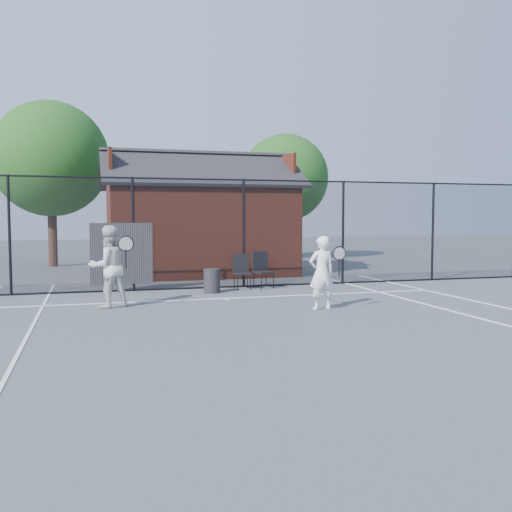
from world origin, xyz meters
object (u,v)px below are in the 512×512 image
object	(u,v)px
player_back	(108,266)
chair_left	(242,272)
player_front	(322,273)
waste_bin	(212,281)
clubhouse	(199,227)
chair_right	(264,270)

from	to	relation	value
player_back	chair_left	size ratio (longest dim) A/B	1.92
player_front	waste_bin	bearing A→B (deg)	117.80
clubhouse	chair_right	distance (m)	4.64
player_front	chair_right	xyz separation A→B (m)	(-0.15, 3.72, -0.29)
player_back	chair_left	world-z (taller)	player_back
player_back	chair_right	distance (m)	4.73
player_front	waste_bin	world-z (taller)	player_front
clubhouse	chair_left	bearing A→B (deg)	-85.38
clubhouse	player_back	bearing A→B (deg)	-116.09
player_front	chair_left	size ratio (longest dim) A/B	1.69
clubhouse	player_front	world-z (taller)	clubhouse
player_back	waste_bin	size ratio (longest dim) A/B	2.87
chair_left	chair_right	distance (m)	0.60
player_front	player_back	xyz separation A→B (m)	(-4.33, 1.54, 0.11)
player_front	chair_right	distance (m)	3.73
chair_left	chair_right	size ratio (longest dim) A/B	0.94
chair_left	waste_bin	world-z (taller)	chair_left
waste_bin	player_front	bearing A→B (deg)	-62.20
clubhouse	player_back	xyz separation A→B (m)	(-3.22, -6.58, -0.72)
chair_left	clubhouse	bearing A→B (deg)	95.43
player_back	waste_bin	bearing A→B (deg)	32.59
player_back	waste_bin	world-z (taller)	player_back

